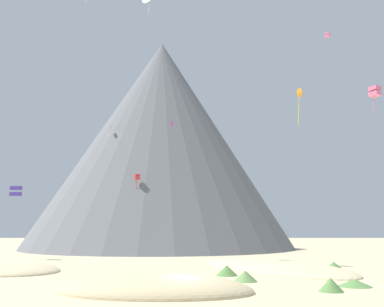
{
  "coord_description": "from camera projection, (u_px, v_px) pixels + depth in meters",
  "views": [
    {
      "loc": [
        0.42,
        -31.43,
        4.63
      ],
      "look_at": [
        0.52,
        37.67,
        17.23
      ],
      "focal_mm": 38.99,
      "sensor_mm": 36.0,
      "label": 1
    }
  ],
  "objects": [
    {
      "name": "kite_pink_high",
      "position": [
        327.0,
        35.0,
        77.45
      ],
      "size": [
        1.23,
        1.24,
        0.97
      ],
      "rotation": [
        0.0,
        0.0,
        2.51
      ],
      "color": "pink"
    },
    {
      "name": "dune_midground",
      "position": [
        270.0,
        269.0,
        49.39
      ],
      "size": [
        21.29,
        27.85,
        2.24
      ],
      "primitive_type": "ellipsoid",
      "rotation": [
        0.0,
        0.0,
        2.03
      ],
      "color": "#CCBA8E",
      "rests_on": "ground_plane"
    },
    {
      "name": "kite_white_high",
      "position": [
        111.0,
        128.0,
        93.29
      ],
      "size": [
        0.5,
        1.51,
        1.5
      ],
      "rotation": [
        0.0,
        0.0,
        1.49
      ],
      "color": "white"
    },
    {
      "name": "bush_ridge_crest",
      "position": [
        333.0,
        265.0,
        50.08
      ],
      "size": [
        2.49,
        2.49,
        0.79
      ],
      "primitive_type": "cone",
      "rotation": [
        0.0,
        0.0,
        1.23
      ],
      "color": "#568442",
      "rests_on": "ground_plane"
    },
    {
      "name": "kite_black_low",
      "position": [
        165.0,
        218.0,
        88.52
      ],
      "size": [
        0.76,
        0.51,
        1.35
      ],
      "rotation": [
        0.0,
        0.0,
        6.14
      ],
      "color": "black"
    },
    {
      "name": "dune_foreground_left",
      "position": [
        6.0,
        271.0,
        46.8
      ],
      "size": [
        17.7,
        17.71,
        2.13
      ],
      "primitive_type": "ellipsoid",
      "rotation": [
        0.0,
        0.0,
        2.35
      ],
      "color": "#CCBA8E",
      "rests_on": "ground_plane"
    },
    {
      "name": "kite_orange_mid",
      "position": [
        298.0,
        95.0,
        54.06
      ],
      "size": [
        0.71,
        1.27,
        4.91
      ],
      "rotation": [
        0.0,
        0.0,
        5.03
      ],
      "color": "orange"
    },
    {
      "name": "bush_far_left",
      "position": [
        116.0,
        285.0,
        33.27
      ],
      "size": [
        1.59,
        1.59,
        0.48
      ],
      "primitive_type": "cone",
      "rotation": [
        0.0,
        0.0,
        0.77
      ],
      "color": "#386633",
      "rests_on": "ground_plane"
    },
    {
      "name": "kite_rainbow_mid",
      "position": [
        374.0,
        92.0,
        60.03
      ],
      "size": [
        1.83,
        1.84,
        3.6
      ],
      "rotation": [
        0.0,
        0.0,
        3.72
      ],
      "color": "#E5668C"
    },
    {
      "name": "bush_near_left",
      "position": [
        330.0,
        285.0,
        31.45
      ],
      "size": [
        2.26,
        2.26,
        1.02
      ],
      "primitive_type": "cone",
      "rotation": [
        0.0,
        0.0,
        6.05
      ],
      "color": "#568442",
      "rests_on": "ground_plane"
    },
    {
      "name": "bush_mid_center",
      "position": [
        354.0,
        283.0,
        34.22
      ],
      "size": [
        3.68,
        3.68,
        0.58
      ],
      "primitive_type": "cone",
      "rotation": [
        0.0,
        0.0,
        3.58
      ],
      "color": "#568442",
      "rests_on": "ground_plane"
    },
    {
      "name": "dune_foreground_right",
      "position": [
        154.0,
        292.0,
        31.26
      ],
      "size": [
        15.78,
        10.4,
        2.72
      ],
      "primitive_type": "ellipsoid",
      "rotation": [
        0.0,
        0.0,
        3.04
      ],
      "color": "#C6B284",
      "rests_on": "ground_plane"
    },
    {
      "name": "bush_scatter_east",
      "position": [
        245.0,
        276.0,
        37.48
      ],
      "size": [
        2.53,
        2.53,
        0.98
      ],
      "primitive_type": "cone",
      "rotation": [
        0.0,
        0.0,
        6.12
      ],
      "color": "#668C4C",
      "rests_on": "ground_plane"
    },
    {
      "name": "ground_plane",
      "position": [
        186.0,
        294.0,
        30.09
      ],
      "size": [
        400.0,
        400.0,
        0.0
      ],
      "primitive_type": "plane",
      "color": "#CCBA8E"
    },
    {
      "name": "kite_magenta_mid",
      "position": [
        172.0,
        124.0,
        65.85
      ],
      "size": [
        0.39,
        0.7,
        0.79
      ],
      "rotation": [
        0.0,
        0.0,
        0.4
      ],
      "color": "#D1339E"
    },
    {
      "name": "bush_low_patch",
      "position": [
        226.0,
        270.0,
        42.26
      ],
      "size": [
        2.65,
        2.65,
        1.05
      ],
      "primitive_type": "cone",
      "rotation": [
        0.0,
        0.0,
        2.92
      ],
      "color": "#568442",
      "rests_on": "ground_plane"
    },
    {
      "name": "kite_red_mid",
      "position": [
        137.0,
        177.0,
        81.12
      ],
      "size": [
        1.2,
        1.2,
        4.75
      ],
      "rotation": [
        0.0,
        0.0,
        2.03
      ],
      "color": "red"
    },
    {
      "name": "rock_massif",
      "position": [
        162.0,
        145.0,
        107.45
      ],
      "size": [
        75.1,
        75.1,
        54.09
      ],
      "color": "slate",
      "rests_on": "ground_plane"
    },
    {
      "name": "kite_cyan_low",
      "position": [
        108.0,
        203.0,
        84.4
      ],
      "size": [
        0.89,
        0.71,
        1.52
      ],
      "rotation": [
        0.0,
        0.0,
        2.16
      ],
      "color": "#33BCDB"
    },
    {
      "name": "kite_indigo_low",
      "position": [
        15.0,
        191.0,
        66.91
      ],
      "size": [
        1.52,
        1.56,
        1.67
      ],
      "rotation": [
        0.0,
        0.0,
        6.19
      ],
      "color": "#5138B2"
    }
  ]
}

